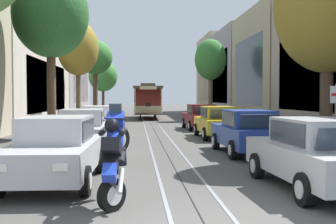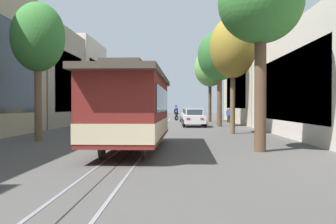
% 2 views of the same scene
% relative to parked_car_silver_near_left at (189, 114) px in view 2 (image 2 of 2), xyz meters
% --- Properties ---
extents(ground_plane, '(160.00, 160.00, 0.00)m').
position_rel_parked_car_silver_near_left_xyz_m(ground_plane, '(2.99, 19.10, -0.80)').
color(ground_plane, '#4C4947').
extents(trolley_track_rails, '(1.14, 64.93, 0.01)m').
position_rel_parked_car_silver_near_left_xyz_m(trolley_track_rails, '(2.99, 22.79, -0.79)').
color(trolley_track_rails, gray).
rests_on(trolley_track_rails, ground).
extents(building_facade_left, '(5.03, 56.63, 10.47)m').
position_rel_parked_car_silver_near_left_xyz_m(building_facade_left, '(-7.12, 22.03, 3.67)').
color(building_facade_left, '#BCAD93').
rests_on(building_facade_left, ground).
extents(parked_car_silver_near_left, '(2.08, 4.39, 1.58)m').
position_rel_parked_car_silver_near_left_xyz_m(parked_car_silver_near_left, '(0.00, 0.00, 0.00)').
color(parked_car_silver_near_left, '#B7B7BC').
rests_on(parked_car_silver_near_left, ground).
extents(parked_car_silver_second_left, '(2.12, 4.41, 1.58)m').
position_rel_parked_car_silver_near_left_xyz_m(parked_car_silver_second_left, '(-0.13, 5.83, 0.00)').
color(parked_car_silver_second_left, '#B7B7BC').
rests_on(parked_car_silver_second_left, ground).
extents(parked_car_white_mid_left, '(2.06, 4.39, 1.58)m').
position_rel_parked_car_silver_near_left_xyz_m(parked_car_white_mid_left, '(-0.14, 11.88, 0.00)').
color(parked_car_white_mid_left, silver).
rests_on(parked_car_white_mid_left, ground).
extents(parked_car_silver_near_right, '(2.13, 4.42, 1.58)m').
position_rel_parked_car_silver_near_left_xyz_m(parked_car_silver_near_right, '(5.85, -1.16, 0.00)').
color(parked_car_silver_near_right, '#B7B7BC').
rests_on(parked_car_silver_near_right, ground).
extents(parked_car_blue_second_right, '(2.06, 4.39, 1.58)m').
position_rel_parked_car_silver_near_left_xyz_m(parked_car_blue_second_right, '(5.89, 4.58, 0.00)').
color(parked_car_blue_second_right, '#233D93').
rests_on(parked_car_blue_second_right, ground).
extents(parked_car_yellow_mid_right, '(2.02, 4.37, 1.58)m').
position_rel_parked_car_silver_near_left_xyz_m(parked_car_yellow_mid_right, '(5.96, 10.30, 0.00)').
color(parked_car_yellow_mid_right, gold).
rests_on(parked_car_yellow_mid_right, ground).
extents(parked_car_maroon_fourth_right, '(2.09, 4.40, 1.58)m').
position_rel_parked_car_silver_near_left_xyz_m(parked_car_maroon_fourth_right, '(5.95, 15.76, 0.00)').
color(parked_car_maroon_fourth_right, maroon).
rests_on(parked_car_maroon_fourth_right, ground).
extents(street_tree_kerb_left_near, '(3.60, 3.13, 8.38)m').
position_rel_parked_car_silver_near_left_xyz_m(street_tree_kerb_left_near, '(-2.43, 1.08, 5.37)').
color(street_tree_kerb_left_near, '#4C3826').
rests_on(street_tree_kerb_left_near, ground).
extents(street_tree_kerb_left_second, '(3.82, 3.77, 8.46)m').
position_rel_parked_car_silver_near_left_xyz_m(street_tree_kerb_left_second, '(-2.41, 11.44, 5.39)').
color(street_tree_kerb_left_second, brown).
rests_on(street_tree_kerb_left_second, ground).
extents(street_tree_kerb_left_mid, '(2.94, 3.14, 7.49)m').
position_rel_parked_car_silver_near_left_xyz_m(street_tree_kerb_left_mid, '(-2.29, 20.30, 4.70)').
color(street_tree_kerb_left_mid, brown).
rests_on(street_tree_kerb_left_mid, ground).
extents(street_tree_kerb_left_fourth, '(3.30, 3.39, 7.44)m').
position_rel_parked_car_silver_near_left_xyz_m(street_tree_kerb_left_fourth, '(-2.01, 29.73, 4.93)').
color(street_tree_kerb_left_fourth, brown).
rests_on(street_tree_kerb_left_fourth, ground).
extents(street_tree_kerb_right_near, '(3.44, 2.93, 7.08)m').
position_rel_parked_car_silver_near_left_xyz_m(street_tree_kerb_right_near, '(7.99, 2.92, 4.11)').
color(street_tree_kerb_right_near, '#4C3826').
rests_on(street_tree_kerb_right_near, ground).
extents(street_tree_kerb_right_second, '(2.75, 2.38, 7.05)m').
position_rel_parked_car_silver_near_left_xyz_m(street_tree_kerb_right_second, '(8.31, 25.51, 4.41)').
color(street_tree_kerb_right_second, brown).
rests_on(street_tree_kerb_right_second, ground).
extents(cable_car_trolley, '(2.72, 9.16, 3.28)m').
position_rel_parked_car_silver_near_left_xyz_m(cable_car_trolley, '(2.99, 29.84, 0.86)').
color(cable_car_trolley, maroon).
rests_on(cable_car_trolley, ground).
extents(motorcycle_with_rider, '(0.56, 1.78, 1.93)m').
position_rel_parked_car_silver_near_left_xyz_m(motorcycle_with_rider, '(1.48, -2.23, 0.21)').
color(motorcycle_with_rider, black).
rests_on(motorcycle_with_rider, ground).
extents(pedestrian_on_left_pavement, '(0.55, 0.38, 1.60)m').
position_rel_parked_car_silver_near_left_xyz_m(pedestrian_on_left_pavement, '(-4.26, 3.69, 0.10)').
color(pedestrian_on_left_pavement, black).
rests_on(pedestrian_on_left_pavement, ground).
extents(fire_hydrant, '(0.40, 0.22, 0.84)m').
position_rel_parked_car_silver_near_left_xyz_m(fire_hydrant, '(7.62, 2.97, -0.38)').
color(fire_hydrant, gold).
rests_on(fire_hydrant, ground).
extents(street_sign_post, '(0.36, 0.07, 2.41)m').
position_rel_parked_car_silver_near_left_xyz_m(street_sign_post, '(7.46, 1.20, 0.71)').
color(street_sign_post, slate).
rests_on(street_sign_post, ground).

